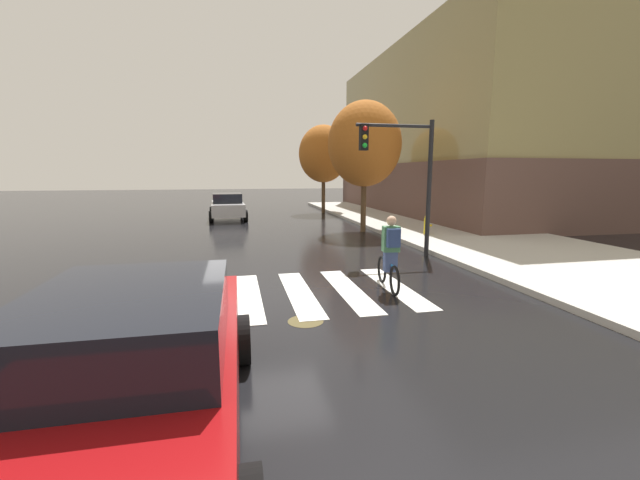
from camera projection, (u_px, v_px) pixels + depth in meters
ground_plane at (268, 295)px, 8.57m from camera, size 120.00×120.00×0.00m
sidewalk at (603, 271)px, 10.38m from camera, size 6.50×50.00×0.15m
crosswalk_stripes at (274, 294)px, 8.60m from camera, size 6.15×3.44×0.01m
manhole_cover at (306, 321)px, 7.05m from camera, size 0.64×0.64×0.01m
sedan_near at (137, 365)px, 3.72m from camera, size 2.19×4.62×1.59m
sedan_mid at (228, 206)px, 22.47m from camera, size 2.16×4.39×1.49m
cyclist at (390, 254)px, 8.78m from camera, size 0.38×1.71×1.69m
traffic_light_near at (405, 165)px, 12.01m from camera, size 2.47×0.28×4.20m
fire_hydrant at (427, 225)px, 16.09m from camera, size 0.33×0.22×0.78m
street_tree_near at (365, 144)px, 17.31m from camera, size 3.21×3.21×5.72m
street_tree_mid at (323, 154)px, 25.73m from camera, size 3.20×3.20×5.70m
corner_building at (504, 136)px, 26.57m from camera, size 16.64×20.62×10.30m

